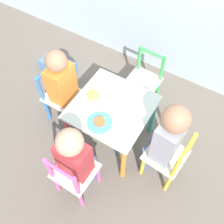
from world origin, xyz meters
TOP-DOWN VIEW (x-y plane):
  - ground_plane at (0.00, 0.00)m, footprint 6.00×6.00m
  - kids_table at (0.00, 0.00)m, footprint 0.53×0.53m
  - chair_blue at (-0.49, -0.00)m, footprint 0.26×0.26m
  - chair_pink at (-0.01, -0.49)m, footprint 0.26×0.26m
  - chair_yellow at (0.48, -0.05)m, footprint 0.28×0.28m
  - chair_green at (0.02, 0.49)m, footprint 0.27×0.27m
  - child_left at (-0.42, -0.00)m, footprint 0.21×0.20m
  - child_front at (-0.01, -0.42)m, footprint 0.20×0.22m
  - child_right at (0.42, -0.04)m, footprint 0.22×0.21m
  - plate_left at (-0.16, 0.00)m, footprint 0.20×0.20m
  - plate_front at (-0.00, -0.16)m, footprint 0.17×0.17m
  - storage_bin at (-0.85, 0.39)m, footprint 0.34×0.17m

SIDE VIEW (x-z plane):
  - ground_plane at x=0.00m, z-range 0.00..0.00m
  - storage_bin at x=-0.85m, z-range 0.00..0.12m
  - chair_blue at x=-0.49m, z-range 0.00..0.51m
  - chair_pink at x=-0.01m, z-range 0.00..0.51m
  - chair_yellow at x=0.48m, z-range 0.00..0.51m
  - chair_green at x=0.02m, z-range 0.00..0.51m
  - kids_table at x=0.00m, z-range 0.15..0.61m
  - child_front at x=-0.01m, z-range 0.07..0.80m
  - child_left at x=-0.42m, z-range 0.07..0.81m
  - plate_left at x=-0.16m, z-range 0.45..0.48m
  - plate_front at x=0.00m, z-range 0.45..0.48m
  - child_right at x=0.42m, z-range 0.08..0.88m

